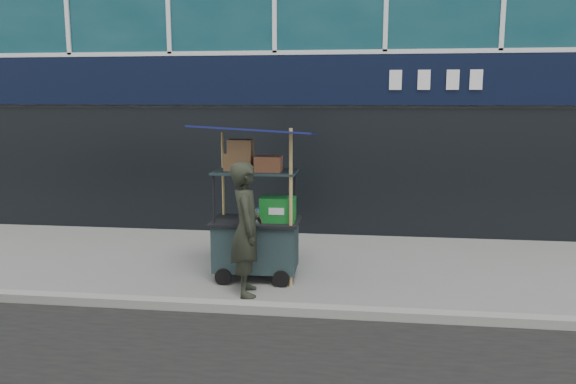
# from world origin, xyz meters

# --- Properties ---
(ground) EXTENTS (80.00, 80.00, 0.00)m
(ground) POSITION_xyz_m (0.00, 0.00, 0.00)
(ground) COLOR slate
(ground) RESTS_ON ground
(curb) EXTENTS (80.00, 0.18, 0.12)m
(curb) POSITION_xyz_m (0.00, -0.20, 0.06)
(curb) COLOR gray
(curb) RESTS_ON ground
(vendor_cart) EXTENTS (1.67, 1.19, 2.24)m
(vendor_cart) POSITION_xyz_m (0.15, 1.12, 0.79)
(vendor_cart) COLOR black
(vendor_cart) RESTS_ON ground
(vendor_man) EXTENTS (0.56, 0.73, 1.78)m
(vendor_man) POSITION_xyz_m (0.14, 0.46, 0.89)
(vendor_man) COLOR black
(vendor_man) RESTS_ON ground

